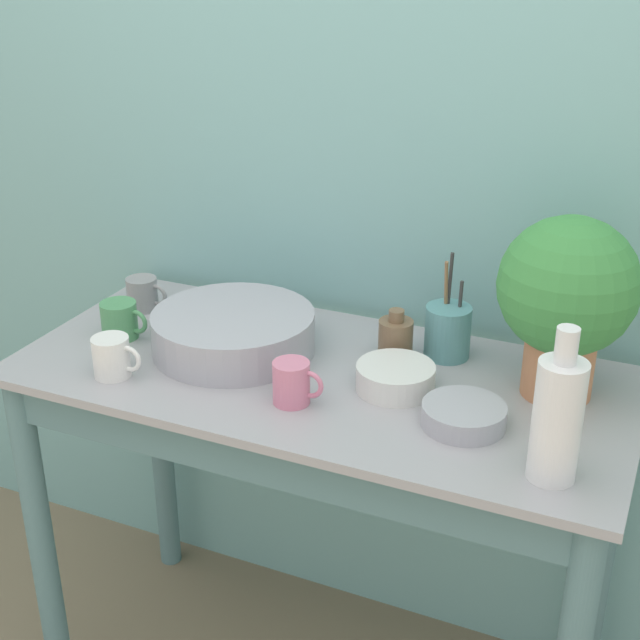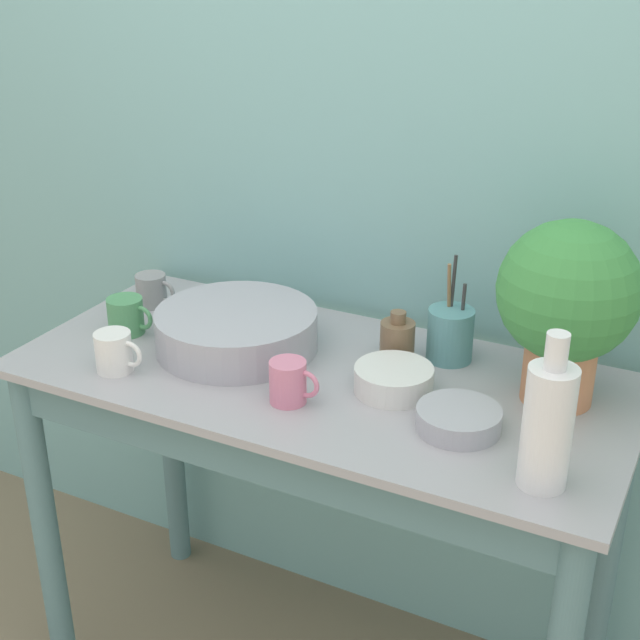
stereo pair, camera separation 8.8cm
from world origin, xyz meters
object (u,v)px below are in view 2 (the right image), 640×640
bottle_tall (548,424)px  mug_white (115,352)px  potted_plant (568,300)px  mug_green (127,316)px  bowl_small_enamel_white (394,379)px  bowl_wash_large (237,330)px  bottle_short (397,341)px  mug_grey (152,290)px  mug_pink (288,382)px  bowl_small_steel (459,419)px  utensil_cup (450,334)px

bottle_tall → mug_white: (-0.90, 0.00, -0.07)m
bottle_tall → potted_plant: bearing=98.9°
mug_green → bowl_small_enamel_white: (0.65, 0.02, -0.02)m
potted_plant → bowl_wash_large: (-0.68, -0.09, -0.17)m
bottle_short → mug_grey: bearing=179.6°
bowl_wash_large → bowl_small_enamel_white: size_ratio=2.23×
mug_grey → bowl_small_enamel_white: mug_grey is taller
mug_pink → bowl_small_steel: bearing=9.0°
mug_white → bowl_small_steel: mug_white is taller
potted_plant → mug_grey: 1.01m
potted_plant → utensil_cup: (-0.25, 0.07, -0.16)m
mug_white → bowl_small_enamel_white: size_ratio=0.70×
bottle_short → bowl_wash_large: bearing=-163.1°
potted_plant → bowl_small_steel: potted_plant is taller
potted_plant → bowl_wash_large: bearing=-172.5°
mug_grey → bottle_short: bearing=-0.4°
mug_white → utensil_cup: utensil_cup is taller
bowl_small_enamel_white → bowl_small_steel: 0.18m
bottle_short → bowl_small_steel: 0.30m
bottle_short → utensil_cup: (0.10, 0.06, 0.01)m
mug_pink → mug_grey: bearing=153.2°
bowl_wash_large → bottle_tall: bearing=-15.9°
potted_plant → bowl_small_enamel_white: size_ratio=2.30×
mug_grey → mug_green: (0.04, -0.15, 0.00)m
potted_plant → bottle_tall: (0.05, -0.30, -0.10)m
potted_plant → bowl_small_enamel_white: bearing=-159.3°
bottle_tall → mug_green: bottle_tall is taller
mug_white → utensil_cup: bearing=31.3°
mug_grey → bowl_small_steel: 0.88m
bottle_short → mug_green: bottle_short is taller
potted_plant → mug_white: bearing=-160.9°
mug_grey → bowl_small_steel: mug_grey is taller
potted_plant → mug_green: (-0.95, -0.14, -0.17)m
mug_grey → mug_green: 0.16m
mug_pink → mug_green: size_ratio=0.94×
mug_pink → potted_plant: bearing=27.8°
bottle_short → utensil_cup: 0.11m
bottle_tall → mug_grey: 1.09m
mug_grey → mug_green: bearing=-74.3°
bottle_short → mug_pink: (-0.12, -0.26, -0.00)m
bottle_tall → bowl_small_steel: bottle_tall is taller
mug_grey → utensil_cup: size_ratio=0.47×
bowl_wash_large → bottle_short: bottle_short is taller
mug_grey → bowl_wash_large: bearing=-19.2°
bottle_short → mug_green: 0.62m
bowl_small_enamel_white → bottle_tall: bearing=-28.0°
bowl_small_enamel_white → bowl_wash_large: bearing=176.4°
bottle_tall → mug_white: bottle_tall is taller
mug_pink → utensil_cup: (0.22, 0.32, 0.02)m
potted_plant → utensil_cup: potted_plant is taller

